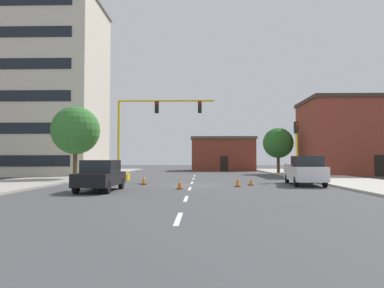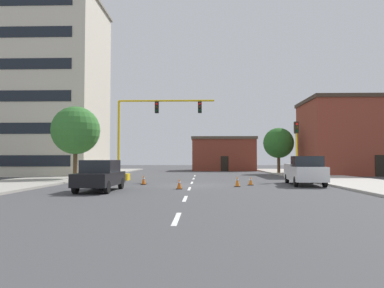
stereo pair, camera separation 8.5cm
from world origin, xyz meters
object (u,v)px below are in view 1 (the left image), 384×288
Objects in this scene: tree_right_far at (278,143)px; pickup_truck_white at (305,171)px; sedan_black_near_left at (101,175)px; traffic_cone_roadside_d at (144,180)px; tree_left_near at (75,130)px; traffic_signal_gantry at (132,154)px; traffic_cone_roadside_c at (180,184)px; traffic_cone_roadside_b at (251,181)px; traffic_cone_roadside_a at (238,181)px; traffic_light_pole_right at (296,137)px.

tree_right_far is 18.70m from pickup_truck_white.
sedan_black_near_left is (-14.90, -23.37, -2.81)m from tree_right_far.
traffic_cone_roadside_d is (-11.16, 0.04, -0.64)m from pickup_truck_white.
tree_left_near is 9.17× the size of traffic_cone_roadside_d.
traffic_cone_roadside_c is (4.58, -8.90, -1.93)m from traffic_signal_gantry.
tree_right_far reaches higher than traffic_cone_roadside_d.
traffic_cone_roadside_b is (9.05, 4.74, -0.60)m from sedan_black_near_left.
sedan_black_near_left is (0.22, -10.29, -1.35)m from traffic_signal_gantry.
traffic_cone_roadside_a is at bearing 22.80° from sedan_black_near_left.
traffic_cone_roadside_b is at bearing -176.18° from pickup_truck_white.
traffic_light_pole_right is 12.19m from traffic_cone_roadside_c.
traffic_signal_gantry is 5.25m from tree_left_near.
sedan_black_near_left is at bearing -157.20° from traffic_cone_roadside_a.
traffic_signal_gantry is at bearing -139.14° from tree_right_far.
sedan_black_near_left is (-13.31, -9.01, -2.64)m from traffic_light_pole_right.
tree_right_far is (1.59, 14.36, 0.17)m from traffic_light_pole_right.
tree_left_near is at bearing 141.86° from traffic_cone_roadside_d.
traffic_signal_gantry reaches higher than traffic_light_pole_right.
traffic_light_pole_right is 6.85m from traffic_cone_roadside_b.
traffic_light_pole_right is at bearing -4.01° from tree_left_near.
traffic_cone_roadside_d is at bearing 179.80° from pickup_truck_white.
traffic_cone_roadside_d is at bearing 165.35° from traffic_cone_roadside_a.
traffic_cone_roadside_b is at bearing -2.23° from traffic_cone_roadside_d.
tree_right_far is at bearing 54.12° from traffic_cone_roadside_d.
traffic_cone_roadside_a is 4.14m from traffic_cone_roadside_c.
traffic_cone_roadside_a is at bearing -14.65° from traffic_cone_roadside_d.
sedan_black_near_left is (-12.80, -4.99, -0.09)m from pickup_truck_white.
sedan_black_near_left is at bearing -63.78° from tree_left_near.
tree_left_near reaches higher than traffic_cone_roadside_b.
traffic_cone_roadside_b is 7.42m from traffic_cone_roadside_d.
sedan_black_near_left is 8.70m from traffic_cone_roadside_a.
traffic_signal_gantry is 14.11m from pickup_truck_white.
tree_right_far is at bearing 83.47° from pickup_truck_white.
pickup_truck_white is 9.20m from traffic_cone_roadside_c.
traffic_light_pole_right is at bearing 18.81° from traffic_cone_roadside_d.
pickup_truck_white reaches higher than traffic_cone_roadside_a.
traffic_cone_roadside_b is at bearing -30.91° from traffic_signal_gantry.
pickup_truck_white is 9.34× the size of traffic_cone_roadside_b.
traffic_cone_roadside_a is (-4.79, -1.63, -0.63)m from pickup_truck_white.
tree_right_far is 24.61m from traffic_cone_roadside_c.
sedan_black_near_left is at bearing -162.28° from traffic_cone_roadside_c.
pickup_truck_white is 1.22× the size of sedan_black_near_left.
traffic_signal_gantry reaches higher than traffic_cone_roadside_b.
sedan_black_near_left is (5.07, -10.30, -3.34)m from tree_left_near.
traffic_cone_roadside_d is at bearing -161.19° from traffic_light_pole_right.
traffic_cone_roadside_d is at bearing -125.88° from tree_right_far.
traffic_cone_roadside_d is at bearing 126.88° from traffic_cone_roadside_c.
sedan_black_near_left is 7.64× the size of traffic_cone_roadside_b.
tree_left_near reaches higher than traffic_light_pole_right.
traffic_signal_gantry is at bearing 157.85° from pickup_truck_white.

